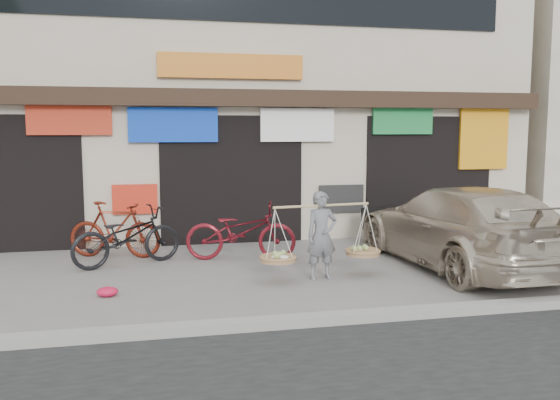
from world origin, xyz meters
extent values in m
plane|color=gray|center=(0.00, 0.00, 0.00)|extent=(70.00, 70.00, 0.00)
cube|color=gray|center=(0.00, -2.00, 0.06)|extent=(70.00, 0.25, 0.12)
cube|color=beige|center=(0.00, 6.50, 3.50)|extent=(14.00, 6.00, 7.00)
cube|color=black|center=(0.00, 3.35, 3.05)|extent=(14.00, 0.35, 0.35)
cube|color=black|center=(-4.50, 3.75, 1.35)|extent=(3.00, 0.60, 2.70)
cube|color=black|center=(0.00, 3.75, 1.35)|extent=(3.00, 0.60, 2.70)
cube|color=black|center=(4.50, 3.75, 1.35)|extent=(3.00, 0.60, 2.70)
cube|color=red|center=(-3.20, 3.42, 2.60)|extent=(1.60, 0.08, 0.60)
cube|color=#0C3DC5|center=(-1.20, 3.42, 2.50)|extent=(1.80, 0.08, 0.70)
cube|color=white|center=(1.40, 3.42, 2.50)|extent=(1.60, 0.08, 0.70)
cube|color=#1E813D|center=(3.80, 3.42, 2.60)|extent=(1.40, 0.08, 0.60)
cube|color=orange|center=(5.80, 3.42, 2.20)|extent=(1.20, 0.08, 1.40)
cube|color=red|center=(-2.00, 3.42, 1.00)|extent=(0.90, 0.08, 0.60)
cube|color=black|center=(2.40, 3.42, 0.90)|extent=(1.00, 0.08, 0.60)
cube|color=orange|center=(0.00, 3.42, 3.70)|extent=(3.00, 0.08, 0.50)
imported|color=slate|center=(0.99, 0.15, 0.71)|extent=(0.56, 0.40, 1.43)
cylinder|color=tan|center=(0.99, 0.15, 1.20)|extent=(1.64, 0.23, 0.04)
cylinder|color=#A67B4F|center=(0.25, 0.07, 0.38)|extent=(0.56, 0.56, 0.07)
ellipsoid|color=#A5BF66|center=(0.25, 0.07, 0.44)|extent=(0.39, 0.39, 0.10)
cylinder|color=#A67B4F|center=(1.73, 0.24, 0.38)|extent=(0.56, 0.56, 0.07)
ellipsoid|color=#A5BF66|center=(1.73, 0.24, 0.44)|extent=(0.39, 0.39, 0.10)
imported|color=black|center=(-2.12, 1.82, 0.52)|extent=(2.11, 1.40, 1.05)
imported|color=maroon|center=(-2.37, 2.53, 0.53)|extent=(1.84, 1.05, 1.07)
imported|color=maroon|center=(-0.08, 1.82, 0.53)|extent=(2.14, 1.13, 1.07)
imported|color=beige|center=(3.61, 0.47, 0.72)|extent=(2.27, 5.04, 1.43)
cube|color=black|center=(3.49, 2.81, 0.55)|extent=(1.70, 0.19, 0.45)
cube|color=silver|center=(3.49, 2.87, 0.45)|extent=(0.45, 0.04, 0.12)
ellipsoid|color=red|center=(-2.34, -0.16, 0.07)|extent=(0.31, 0.25, 0.14)
camera|label=1|loc=(-1.69, -8.88, 2.43)|focal=38.00mm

